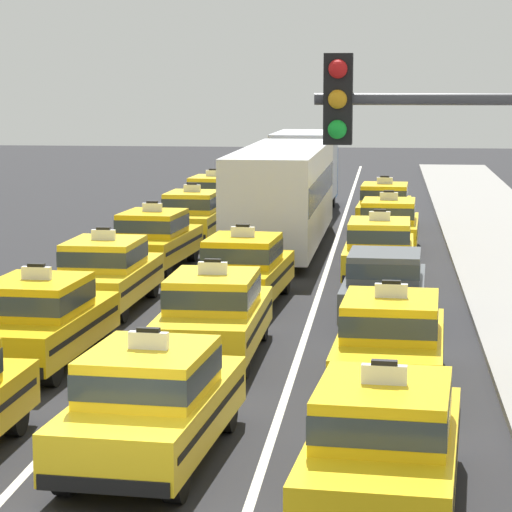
{
  "coord_description": "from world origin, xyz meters",
  "views": [
    {
      "loc": [
        3.28,
        -12.33,
        5.37
      ],
      "look_at": [
        0.26,
        14.09,
        1.3
      ],
      "focal_mm": 81.32,
      "sensor_mm": 36.0,
      "label": 1
    }
  ],
  "objects_px": {
    "taxi_center_nearest": "(151,401)",
    "sedan_right_third": "(384,284)",
    "taxi_center_second": "(214,313)",
    "taxi_right_sixth": "(384,205)",
    "taxi_right_nearest": "(384,443)",
    "taxi_center_third": "(244,269)",
    "taxi_right_fourth": "(379,249)",
    "taxi_left_sixth": "(214,196)",
    "box_truck_center_fifth": "(306,168)",
    "taxi_left_second": "(40,319)",
    "taxi_left_third": "(105,272)",
    "bus_center_fourth": "(283,192)",
    "taxi_left_fifth": "(193,215)",
    "taxi_right_fifth": "(388,225)",
    "taxi_left_fourth": "(154,238)",
    "taxi_right_second": "(391,341)"
  },
  "relations": [
    {
      "from": "taxi_left_fifth",
      "to": "taxi_right_nearest",
      "type": "relative_size",
      "value": 0.99
    },
    {
      "from": "taxi_left_fourth",
      "to": "taxi_center_third",
      "type": "distance_m",
      "value": 5.92
    },
    {
      "from": "taxi_left_second",
      "to": "sedan_right_third",
      "type": "bearing_deg",
      "value": 36.18
    },
    {
      "from": "taxi_left_fourth",
      "to": "taxi_right_second",
      "type": "relative_size",
      "value": 1.01
    },
    {
      "from": "taxi_left_third",
      "to": "taxi_left_fifth",
      "type": "height_order",
      "value": "same"
    },
    {
      "from": "taxi_left_fourth",
      "to": "taxi_left_fifth",
      "type": "relative_size",
      "value": 1.01
    },
    {
      "from": "box_truck_center_fifth",
      "to": "taxi_right_fifth",
      "type": "bearing_deg",
      "value": -73.22
    },
    {
      "from": "taxi_center_third",
      "to": "taxi_right_fifth",
      "type": "height_order",
      "value": "same"
    },
    {
      "from": "taxi_left_sixth",
      "to": "taxi_center_third",
      "type": "height_order",
      "value": "same"
    },
    {
      "from": "taxi_left_fifth",
      "to": "taxi_right_nearest",
      "type": "bearing_deg",
      "value": -74.91
    },
    {
      "from": "taxi_left_fourth",
      "to": "taxi_right_sixth",
      "type": "distance_m",
      "value": 11.51
    },
    {
      "from": "bus_center_fourth",
      "to": "taxi_right_sixth",
      "type": "bearing_deg",
      "value": 57.84
    },
    {
      "from": "taxi_left_second",
      "to": "taxi_right_nearest",
      "type": "relative_size",
      "value": 0.99
    },
    {
      "from": "bus_center_fourth",
      "to": "taxi_center_nearest",
      "type": "bearing_deg",
      "value": -89.86
    },
    {
      "from": "taxi_left_third",
      "to": "taxi_right_fourth",
      "type": "xyz_separation_m",
      "value": [
        6.37,
        4.5,
        0.0
      ]
    },
    {
      "from": "taxi_right_nearest",
      "to": "bus_center_fourth",
      "type": "bearing_deg",
      "value": 98.36
    },
    {
      "from": "taxi_center_nearest",
      "to": "taxi_center_third",
      "type": "bearing_deg",
      "value": 90.68
    },
    {
      "from": "taxi_left_fifth",
      "to": "taxi_right_sixth",
      "type": "distance_m",
      "value": 7.34
    },
    {
      "from": "taxi_center_third",
      "to": "taxi_right_fourth",
      "type": "distance_m",
      "value": 4.82
    },
    {
      "from": "taxi_left_second",
      "to": "taxi_left_sixth",
      "type": "relative_size",
      "value": 1.0
    },
    {
      "from": "taxi_center_second",
      "to": "box_truck_center_fifth",
      "type": "xyz_separation_m",
      "value": [
        -0.01,
        25.43,
        0.9
      ]
    },
    {
      "from": "box_truck_center_fifth",
      "to": "bus_center_fourth",
      "type": "bearing_deg",
      "value": -89.95
    },
    {
      "from": "taxi_left_third",
      "to": "sedan_right_third",
      "type": "bearing_deg",
      "value": -5.95
    },
    {
      "from": "taxi_right_sixth",
      "to": "taxi_right_nearest",
      "type": "bearing_deg",
      "value": -89.79
    },
    {
      "from": "sedan_right_third",
      "to": "box_truck_center_fifth",
      "type": "bearing_deg",
      "value": 98.62
    },
    {
      "from": "taxi_center_nearest",
      "to": "sedan_right_third",
      "type": "bearing_deg",
      "value": 72.21
    },
    {
      "from": "taxi_left_fourth",
      "to": "taxi_left_fifth",
      "type": "bearing_deg",
      "value": 88.56
    },
    {
      "from": "taxi_left_sixth",
      "to": "taxi_right_fourth",
      "type": "xyz_separation_m",
      "value": [
        6.49,
        -13.43,
        0.0
      ]
    },
    {
      "from": "taxi_left_second",
      "to": "box_truck_center_fifth",
      "type": "xyz_separation_m",
      "value": [
        3.18,
        26.36,
        0.9
      ]
    },
    {
      "from": "taxi_right_fifth",
      "to": "taxi_right_sixth",
      "type": "xyz_separation_m",
      "value": [
        -0.15,
        5.57,
        0.0
      ]
    },
    {
      "from": "box_truck_center_fifth",
      "to": "sedan_right_third",
      "type": "distance_m",
      "value": 21.91
    },
    {
      "from": "taxi_left_fourth",
      "to": "taxi_right_nearest",
      "type": "distance_m",
      "value": 19.27
    },
    {
      "from": "taxi_center_second",
      "to": "taxi_center_nearest",
      "type": "bearing_deg",
      "value": -89.52
    },
    {
      "from": "taxi_left_second",
      "to": "taxi_left_third",
      "type": "relative_size",
      "value": 1.01
    },
    {
      "from": "bus_center_fourth",
      "to": "taxi_right_fifth",
      "type": "relative_size",
      "value": 2.43
    },
    {
      "from": "taxi_right_fourth",
      "to": "taxi_right_fifth",
      "type": "xyz_separation_m",
      "value": [
        0.24,
        5.31,
        0.0
      ]
    },
    {
      "from": "taxi_center_nearest",
      "to": "taxi_center_second",
      "type": "distance_m",
      "value": 6.24
    },
    {
      "from": "taxi_right_second",
      "to": "taxi_left_fifth",
      "type": "bearing_deg",
      "value": 109.78
    },
    {
      "from": "taxi_center_third",
      "to": "taxi_right_second",
      "type": "height_order",
      "value": "same"
    },
    {
      "from": "taxi_left_sixth",
      "to": "sedan_right_third",
      "type": "xyz_separation_m",
      "value": [
        6.65,
        -18.61,
        -0.03
      ]
    },
    {
      "from": "taxi_right_fourth",
      "to": "taxi_left_fifth",
      "type": "bearing_deg",
      "value": 130.95
    },
    {
      "from": "taxi_right_sixth",
      "to": "taxi_center_third",
      "type": "bearing_deg",
      "value": -102.81
    },
    {
      "from": "taxi_center_third",
      "to": "taxi_left_third",
      "type": "bearing_deg",
      "value": -164.21
    },
    {
      "from": "taxi_left_third",
      "to": "taxi_right_fifth",
      "type": "bearing_deg",
      "value": 56.04
    },
    {
      "from": "taxi_left_fourth",
      "to": "taxi_right_sixth",
      "type": "bearing_deg",
      "value": 55.64
    },
    {
      "from": "bus_center_fourth",
      "to": "taxi_right_fourth",
      "type": "bearing_deg",
      "value": -61.71
    },
    {
      "from": "taxi_right_second",
      "to": "taxi_center_third",
      "type": "bearing_deg",
      "value": 115.29
    },
    {
      "from": "taxi_right_fourth",
      "to": "taxi_center_nearest",
      "type": "bearing_deg",
      "value": -101.38
    },
    {
      "from": "taxi_right_nearest",
      "to": "taxi_right_fourth",
      "type": "relative_size",
      "value": 1.02
    },
    {
      "from": "taxi_left_third",
      "to": "bus_center_fourth",
      "type": "distance_m",
      "value": 10.83
    }
  ]
}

